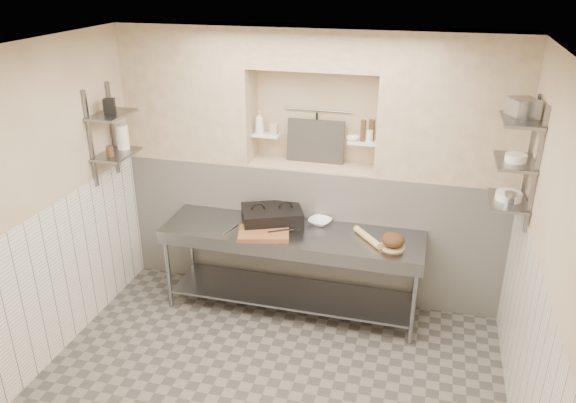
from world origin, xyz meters
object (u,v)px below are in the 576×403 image
(bread_loaf, at_px, (393,240))
(panini_press, at_px, (272,216))
(rolling_pin, at_px, (368,237))
(jug_left, at_px, (122,137))
(prep_table, at_px, (291,255))
(bowl_alcove, at_px, (353,138))
(bottle_soap, at_px, (260,123))
(cutting_board, at_px, (264,233))
(mixing_bowl, at_px, (320,222))

(bread_loaf, bearing_deg, panini_press, 170.19)
(panini_press, bearing_deg, rolling_pin, -31.23)
(jug_left, bearing_deg, panini_press, 5.23)
(prep_table, height_order, bread_loaf, bread_loaf)
(rolling_pin, bearing_deg, bowl_alcove, 115.66)
(panini_press, bearing_deg, bottle_soap, 97.27)
(bread_loaf, bearing_deg, rolling_pin, 161.25)
(jug_left, bearing_deg, bowl_alcove, 13.96)
(prep_table, relative_size, rolling_pin, 6.13)
(rolling_pin, xyz_separation_m, jug_left, (-2.51, -0.01, 0.80))
(panini_press, height_order, bowl_alcove, bowl_alcove)
(jug_left, bearing_deg, rolling_pin, 0.19)
(jug_left, bearing_deg, cutting_board, -5.51)
(prep_table, xyz_separation_m, panini_press, (-0.24, 0.14, 0.34))
(prep_table, bearing_deg, rolling_pin, 1.08)
(prep_table, height_order, rolling_pin, rolling_pin)
(panini_press, xyz_separation_m, rolling_pin, (0.99, -0.13, -0.05))
(mixing_bowl, bearing_deg, panini_press, -167.45)
(cutting_board, bearing_deg, panini_press, 90.17)
(mixing_bowl, height_order, bread_loaf, bread_loaf)
(mixing_bowl, relative_size, bread_loaf, 1.02)
(jug_left, bearing_deg, mixing_bowl, 7.00)
(cutting_board, bearing_deg, bowl_alcove, 44.12)
(rolling_pin, bearing_deg, bottle_soap, 156.58)
(panini_press, relative_size, bowl_alcove, 5.44)
(prep_table, height_order, jug_left, jug_left)
(prep_table, height_order, bowl_alcove, bowl_alcove)
(bowl_alcove, bearing_deg, cutting_board, -135.88)
(panini_press, relative_size, cutting_board, 1.47)
(bottle_soap, bearing_deg, mixing_bowl, -22.52)
(bowl_alcove, bearing_deg, rolling_pin, -64.34)
(prep_table, distance_m, mixing_bowl, 0.45)
(panini_press, distance_m, rolling_pin, 1.00)
(mixing_bowl, height_order, bowl_alcove, bowl_alcove)
(rolling_pin, distance_m, jug_left, 2.63)
(prep_table, xyz_separation_m, cutting_board, (-0.24, -0.14, 0.28))
(prep_table, xyz_separation_m, jug_left, (-1.76, 0.01, 1.09))
(rolling_pin, xyz_separation_m, bottle_soap, (-1.23, 0.53, 0.90))
(panini_press, height_order, jug_left, jug_left)
(cutting_board, relative_size, bottle_soap, 2.05)
(bread_loaf, distance_m, bowl_alcove, 1.11)
(cutting_board, height_order, mixing_bowl, mixing_bowl)
(mixing_bowl, relative_size, jug_left, 0.90)
(rolling_pin, relative_size, jug_left, 1.71)
(prep_table, bearing_deg, bowl_alcove, 49.20)
(bottle_soap, xyz_separation_m, jug_left, (-1.27, -0.54, -0.10))
(panini_press, height_order, bread_loaf, panini_press)
(jug_left, bearing_deg, bottle_soap, 23.07)
(bowl_alcove, bearing_deg, panini_press, -150.04)
(jug_left, bearing_deg, bread_loaf, -1.56)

